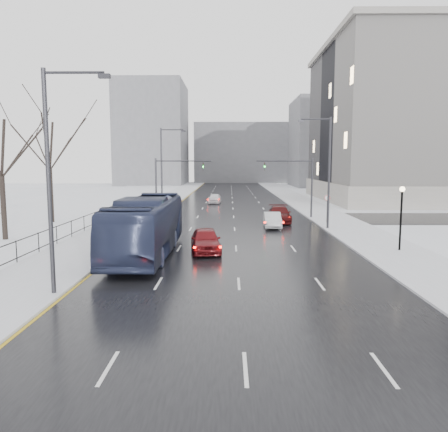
{
  "coord_description": "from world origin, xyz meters",
  "views": [
    {
      "loc": [
        -0.47,
        0.95,
        5.98
      ],
      "look_at": [
        -0.83,
        29.56,
        2.5
      ],
      "focal_mm": 35.0,
      "sensor_mm": 36.0,
      "label": 1
    }
  ],
  "objects_px": {
    "tree_park_e": "(53,223)",
    "mast_signal_left": "(166,181)",
    "streetlight_r_mid": "(327,167)",
    "lamppost_r_mid": "(401,209)",
    "no_uturn_sign": "(327,201)",
    "streetlight_l_far": "(163,166)",
    "sedan_right_near": "(272,220)",
    "sedan_center_far": "(215,198)",
    "bus": "(147,226)",
    "mast_signal_right": "(302,181)",
    "sedan_right_far": "(279,214)",
    "tree_park_d": "(6,241)",
    "sedan_center_near": "(206,240)",
    "streetlight_l_near": "(53,171)"
  },
  "relations": [
    {
      "from": "tree_park_e",
      "to": "mast_signal_left",
      "type": "relative_size",
      "value": 2.08
    },
    {
      "from": "tree_park_e",
      "to": "streetlight_r_mid",
      "type": "height_order",
      "value": "streetlight_r_mid"
    },
    {
      "from": "lamppost_r_mid",
      "to": "no_uturn_sign",
      "type": "bearing_deg",
      "value": 97.33
    },
    {
      "from": "tree_park_e",
      "to": "streetlight_l_far",
      "type": "height_order",
      "value": "streetlight_l_far"
    },
    {
      "from": "sedan_right_near",
      "to": "sedan_center_far",
      "type": "height_order",
      "value": "sedan_center_far"
    },
    {
      "from": "streetlight_l_far",
      "to": "sedan_center_far",
      "type": "height_order",
      "value": "streetlight_l_far"
    },
    {
      "from": "sedan_right_near",
      "to": "sedan_center_far",
      "type": "distance_m",
      "value": 25.14
    },
    {
      "from": "streetlight_l_far",
      "to": "bus",
      "type": "distance_m",
      "value": 23.49
    },
    {
      "from": "mast_signal_right",
      "to": "sedan_right_near",
      "type": "xyz_separation_m",
      "value": [
        -3.83,
        -7.02,
        -3.36
      ]
    },
    {
      "from": "mast_signal_left",
      "to": "sedan_right_far",
      "type": "height_order",
      "value": "mast_signal_left"
    },
    {
      "from": "no_uturn_sign",
      "to": "sedan_right_near",
      "type": "relative_size",
      "value": 0.63
    },
    {
      "from": "mast_signal_left",
      "to": "tree_park_e",
      "type": "bearing_deg",
      "value": -159.81
    },
    {
      "from": "mast_signal_left",
      "to": "sedan_center_far",
      "type": "distance_m",
      "value": 18.28
    },
    {
      "from": "mast_signal_right",
      "to": "tree_park_d",
      "type": "bearing_deg",
      "value": -150.88
    },
    {
      "from": "streetlight_r_mid",
      "to": "sedan_center_near",
      "type": "xyz_separation_m",
      "value": [
        -10.24,
        -10.22,
        -4.77
      ]
    },
    {
      "from": "mast_signal_right",
      "to": "streetlight_l_far",
      "type": "bearing_deg",
      "value": 165.52
    },
    {
      "from": "tree_park_d",
      "to": "tree_park_e",
      "type": "relative_size",
      "value": 0.93
    },
    {
      "from": "mast_signal_right",
      "to": "bus",
      "type": "height_order",
      "value": "mast_signal_right"
    },
    {
      "from": "sedan_center_far",
      "to": "no_uturn_sign",
      "type": "bearing_deg",
      "value": -56.89
    },
    {
      "from": "tree_park_d",
      "to": "lamppost_r_mid",
      "type": "xyz_separation_m",
      "value": [
        28.8,
        -4.0,
        2.94
      ]
    },
    {
      "from": "tree_park_e",
      "to": "no_uturn_sign",
      "type": "bearing_deg",
      "value": 0.0
    },
    {
      "from": "no_uturn_sign",
      "to": "sedan_center_near",
      "type": "xyz_separation_m",
      "value": [
        -11.27,
        -14.22,
        -1.45
      ]
    },
    {
      "from": "streetlight_l_far",
      "to": "mast_signal_right",
      "type": "distance_m",
      "value": 16.07
    },
    {
      "from": "mast_signal_right",
      "to": "mast_signal_left",
      "type": "height_order",
      "value": "same"
    },
    {
      "from": "streetlight_l_near",
      "to": "sedan_right_near",
      "type": "relative_size",
      "value": 2.32
    },
    {
      "from": "no_uturn_sign",
      "to": "mast_signal_left",
      "type": "bearing_deg",
      "value": 166.4
    },
    {
      "from": "streetlight_l_far",
      "to": "mast_signal_right",
      "type": "xyz_separation_m",
      "value": [
        15.49,
        -4.0,
        -1.51
      ]
    },
    {
      "from": "bus",
      "to": "sedan_right_near",
      "type": "bearing_deg",
      "value": 52.04
    },
    {
      "from": "tree_park_e",
      "to": "mast_signal_right",
      "type": "xyz_separation_m",
      "value": [
        25.53,
        4.0,
        4.11
      ]
    },
    {
      "from": "mast_signal_left",
      "to": "bus",
      "type": "height_order",
      "value": "mast_signal_left"
    },
    {
      "from": "tree_park_d",
      "to": "sedan_center_near",
      "type": "height_order",
      "value": "tree_park_d"
    },
    {
      "from": "streetlight_r_mid",
      "to": "sedan_center_far",
      "type": "distance_m",
      "value": 27.99
    },
    {
      "from": "mast_signal_right",
      "to": "sedan_center_near",
      "type": "relative_size",
      "value": 1.37
    },
    {
      "from": "tree_park_d",
      "to": "streetlight_r_mid",
      "type": "bearing_deg",
      "value": 13.01
    },
    {
      "from": "tree_park_e",
      "to": "streetlight_l_far",
      "type": "distance_m",
      "value": 14.01
    },
    {
      "from": "tree_park_e",
      "to": "no_uturn_sign",
      "type": "xyz_separation_m",
      "value": [
        27.4,
        0.0,
        2.3
      ]
    },
    {
      "from": "mast_signal_right",
      "to": "sedan_right_far",
      "type": "xyz_separation_m",
      "value": [
        -2.75,
        -3.21,
        -3.26
      ]
    },
    {
      "from": "no_uturn_sign",
      "to": "streetlight_l_far",
      "type": "bearing_deg",
      "value": 155.27
    },
    {
      "from": "sedan_center_near",
      "to": "mast_signal_right",
      "type": "bearing_deg",
      "value": 56.4
    },
    {
      "from": "tree_park_d",
      "to": "tree_park_e",
      "type": "xyz_separation_m",
      "value": [
        -0.4,
        10.0,
        0.0
      ]
    },
    {
      "from": "streetlight_r_mid",
      "to": "mast_signal_right",
      "type": "height_order",
      "value": "streetlight_r_mid"
    },
    {
      "from": "mast_signal_left",
      "to": "bus",
      "type": "xyz_separation_m",
      "value": [
        1.48,
        -19.08,
        -2.18
      ]
    },
    {
      "from": "bus",
      "to": "sedan_center_near",
      "type": "height_order",
      "value": "bus"
    },
    {
      "from": "sedan_center_near",
      "to": "sedan_right_far",
      "type": "xyz_separation_m",
      "value": [
        6.64,
        15.01,
        -0.0
      ]
    },
    {
      "from": "streetlight_l_near",
      "to": "mast_signal_right",
      "type": "distance_m",
      "value": 32.03
    },
    {
      "from": "streetlight_l_near",
      "to": "sedan_center_near",
      "type": "height_order",
      "value": "streetlight_l_near"
    },
    {
      "from": "tree_park_d",
      "to": "lamppost_r_mid",
      "type": "height_order",
      "value": "tree_park_d"
    },
    {
      "from": "sedan_center_near",
      "to": "sedan_right_near",
      "type": "bearing_deg",
      "value": 57.23
    },
    {
      "from": "mast_signal_left",
      "to": "sedan_right_far",
      "type": "xyz_separation_m",
      "value": [
        11.9,
        -3.21,
        -3.26
      ]
    },
    {
      "from": "streetlight_l_near",
      "to": "streetlight_l_far",
      "type": "bearing_deg",
      "value": 90.0
    }
  ]
}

